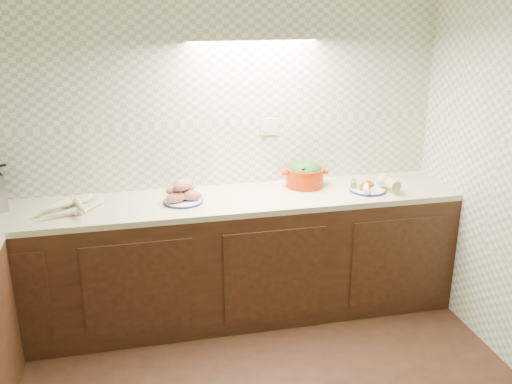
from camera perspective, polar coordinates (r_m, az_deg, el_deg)
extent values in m
cube|color=#A1AE8A|center=(4.04, -6.24, 5.82)|extent=(3.60, 0.05, 2.60)
cube|color=beige|center=(4.14, 1.35, 6.55)|extent=(0.13, 0.01, 0.12)
cube|color=black|center=(4.08, -5.33, -7.04)|extent=(3.60, 0.60, 0.86)
cube|color=beige|center=(3.90, -5.54, -1.11)|extent=(3.60, 0.60, 0.04)
cone|color=beige|center=(3.87, -18.15, -1.48)|extent=(0.22, 0.14, 0.05)
cone|color=beige|center=(3.90, -18.86, -1.41)|extent=(0.08, 0.25, 0.05)
cone|color=beige|center=(3.80, -16.74, -1.75)|extent=(0.05, 0.26, 0.05)
cone|color=beige|center=(3.76, -16.63, -1.89)|extent=(0.23, 0.23, 0.05)
cone|color=beige|center=(3.87, -18.19, -1.46)|extent=(0.22, 0.22, 0.05)
cone|color=beige|center=(3.94, -15.85, -0.64)|extent=(0.16, 0.27, 0.05)
cone|color=beige|center=(3.84, -15.98, -1.09)|extent=(0.06, 0.25, 0.05)
cone|color=beige|center=(3.84, -17.85, -1.35)|extent=(0.15, 0.25, 0.05)
cylinder|color=#151D46|center=(3.87, -7.29, -0.95)|extent=(0.27, 0.27, 0.01)
cylinder|color=silver|center=(3.87, -7.29, -0.92)|extent=(0.25, 0.25, 0.02)
ellipsoid|color=#AB725A|center=(3.82, -8.01, -0.55)|extent=(0.16, 0.12, 0.07)
ellipsoid|color=#AB725A|center=(3.84, -6.49, -0.33)|extent=(0.16, 0.12, 0.07)
ellipsoid|color=#AB725A|center=(3.89, -7.59, -0.12)|extent=(0.16, 0.12, 0.07)
ellipsoid|color=#AB725A|center=(3.85, -8.03, 0.25)|extent=(0.16, 0.12, 0.07)
ellipsoid|color=#AB725A|center=(3.89, -7.03, 0.47)|extent=(0.16, 0.12, 0.07)
ellipsoid|color=#AB725A|center=(3.82, -7.31, 0.65)|extent=(0.16, 0.12, 0.07)
ellipsoid|color=#AB725A|center=(3.85, -7.21, 0.88)|extent=(0.16, 0.12, 0.07)
cylinder|color=black|center=(3.99, -7.35, 0.02)|extent=(0.16, 0.16, 0.06)
sphere|color=#7B2948|center=(3.97, -7.60, 0.70)|extent=(0.08, 0.08, 0.08)
sphere|color=beige|center=(3.99, -6.94, 0.63)|extent=(0.05, 0.05, 0.05)
cylinder|color=#A82000|center=(4.15, 4.90, 1.49)|extent=(0.30, 0.30, 0.14)
cube|color=#A82000|center=(4.11, 2.84, 1.92)|extent=(0.04, 0.06, 0.02)
cube|color=#A82000|center=(4.18, 6.95, 2.06)|extent=(0.04, 0.06, 0.02)
ellipsoid|color=#326227|center=(4.14, 4.92, 2.21)|extent=(0.24, 0.24, 0.13)
cylinder|color=#151D46|center=(4.14, 11.13, 0.20)|extent=(0.26, 0.26, 0.01)
cylinder|color=silver|center=(4.14, 11.13, 0.22)|extent=(0.25, 0.25, 0.02)
cone|color=#D46018|center=(4.14, 11.11, 0.59)|extent=(0.13, 0.12, 0.03)
cone|color=#D46018|center=(4.15, 10.49, 0.67)|extent=(0.12, 0.14, 0.03)
cone|color=#D46018|center=(4.13, 10.58, 0.57)|extent=(0.13, 0.12, 0.03)
cone|color=#D46018|center=(4.12, 10.68, 0.79)|extent=(0.13, 0.12, 0.03)
cylinder|color=white|center=(4.08, 10.96, 0.37)|extent=(0.10, 0.17, 0.04)
cylinder|color=#3F6E2D|center=(4.16, 9.71, 0.86)|extent=(0.08, 0.11, 0.04)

